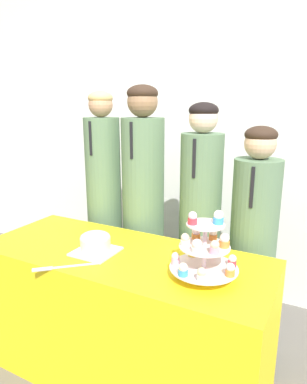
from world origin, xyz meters
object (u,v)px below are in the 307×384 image
(round_cake, at_px, (95,242))
(student_2, at_px, (199,232))
(cake_knife, at_px, (55,268))
(student_1, at_px, (143,214))
(student_0, at_px, (105,210))
(student_3, at_px, (252,252))
(cupcake_stand, at_px, (204,250))

(round_cake, height_order, student_2, student_2)
(cake_knife, height_order, student_1, student_1)
(round_cake, bearing_deg, student_1, 93.28)
(student_0, distance_m, student_3, 1.05)
(student_1, bearing_deg, cake_knife, -92.27)
(student_1, relative_size, student_3, 1.16)
(round_cake, bearing_deg, cupcake_stand, 0.19)
(cake_knife, xyz_separation_m, student_1, (0.03, 0.81, 0.04))
(round_cake, distance_m, student_0, 0.67)
(cake_knife, relative_size, student_1, 0.15)
(round_cake, relative_size, student_2, 0.14)
(round_cake, relative_size, student_1, 0.13)
(cake_knife, bearing_deg, student_0, 68.14)
(student_0, bearing_deg, student_3, -0.00)
(round_cake, distance_m, cake_knife, 0.25)
(student_3, bearing_deg, student_2, 180.00)
(round_cake, distance_m, cupcake_stand, 0.60)
(cake_knife, bearing_deg, student_1, 46.26)
(round_cake, xyz_separation_m, student_2, (0.37, 0.57, -0.07))
(student_1, bearing_deg, round_cake, -86.72)
(round_cake, xyz_separation_m, cupcake_stand, (0.60, 0.00, 0.08))
(student_1, relative_size, student_2, 1.07)
(cake_knife, xyz_separation_m, student_0, (-0.29, 0.81, 0.02))
(student_1, bearing_deg, student_0, -180.00)
(student_0, relative_size, student_1, 0.98)
(student_2, height_order, student_3, student_2)
(cake_knife, distance_m, student_0, 0.86)
(round_cake, distance_m, student_3, 0.91)
(student_0, bearing_deg, cake_knife, -70.40)
(round_cake, xyz_separation_m, cake_knife, (-0.06, -0.24, -0.05))
(round_cake, height_order, cake_knife, round_cake)
(student_0, height_order, student_1, student_1)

